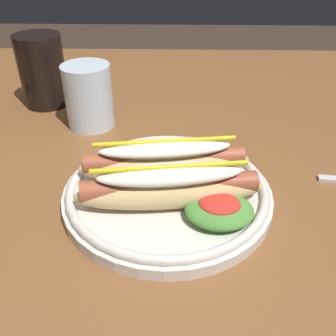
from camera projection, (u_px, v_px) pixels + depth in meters
name	position (u px, v px, depth m)	size (l,w,h in m)	color
dining_table	(138.00, 182.00, 0.68)	(1.32, 1.04, 0.74)	brown
hot_dog_plate	(169.00, 185.00, 0.48)	(0.27, 0.27, 0.08)	silver
soda_cup	(42.00, 71.00, 0.72)	(0.09, 0.09, 0.14)	black
water_cup	(89.00, 96.00, 0.65)	(0.08, 0.08, 0.11)	silver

